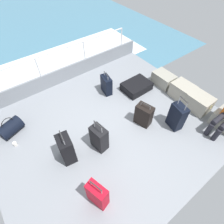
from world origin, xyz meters
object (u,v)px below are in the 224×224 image
object	(u,v)px
suitcase_4	(106,85)
cargo_crate_0	(163,79)
suitcase_3	(136,86)
suitcase_5	(98,195)
suitcase_1	(177,117)
paper_cup	(15,144)
suitcase_2	(66,149)
cargo_crate_1	(182,91)
duffel_bag	(11,128)
cargo_crate_2	(199,103)
suitcase_0	(99,138)
suitcase_6	(144,115)

from	to	relation	value
suitcase_4	cargo_crate_0	bearing A→B (deg)	64.94
suitcase_3	suitcase_5	size ratio (longest dim) A/B	1.04
suitcase_1	paper_cup	size ratio (longest dim) A/B	8.84
suitcase_5	paper_cup	distance (m)	2.20
cargo_crate_0	suitcase_2	distance (m)	3.35
cargo_crate_0	cargo_crate_1	world-z (taller)	cargo_crate_1
duffel_bag	cargo_crate_2	bearing A→B (deg)	62.31
suitcase_3	duffel_bag	bearing A→B (deg)	-100.75
suitcase_0	cargo_crate_2	bearing A→B (deg)	77.21
cargo_crate_2	paper_cup	distance (m)	4.46
duffel_bag	cargo_crate_0	bearing A→B (deg)	77.46
suitcase_3	paper_cup	xyz separation A→B (m)	(-0.23, -3.35, -0.07)
paper_cup	suitcase_5	bearing A→B (deg)	22.06
cargo_crate_1	cargo_crate_2	bearing A→B (deg)	-2.45
suitcase_5	paper_cup	bearing A→B (deg)	-157.94
suitcase_1	cargo_crate_2	bearing A→B (deg)	89.92
cargo_crate_1	paper_cup	xyz separation A→B (m)	(-1.17, -4.13, -0.16)
suitcase_2	suitcase_5	xyz separation A→B (m)	(1.06, 0.01, -0.03)
cargo_crate_0	suitcase_4	size ratio (longest dim) A/B	1.02
suitcase_0	suitcase_2	bearing A→B (deg)	-103.99
cargo_crate_1	suitcase_3	size ratio (longest dim) A/B	0.76
duffel_bag	cargo_crate_1	bearing A→B (deg)	68.96
suitcase_4	suitcase_6	world-z (taller)	suitcase_6
suitcase_2	suitcase_6	distance (m)	1.87
suitcase_6	paper_cup	xyz separation A→B (m)	(-1.21, -2.66, -0.22)
suitcase_2	suitcase_3	size ratio (longest dim) A/B	1.05
cargo_crate_0	suitcase_4	bearing A→B (deg)	-115.06
cargo_crate_0	suitcase_3	size ratio (longest dim) A/B	0.84
suitcase_4	suitcase_6	distance (m)	1.41
duffel_bag	suitcase_5	bearing A→B (deg)	17.28
duffel_bag	suitcase_2	bearing A→B (deg)	28.59
cargo_crate_0	suitcase_0	size ratio (longest dim) A/B	0.82
cargo_crate_1	suitcase_1	distance (m)	1.10
cargo_crate_0	suitcase_1	distance (m)	1.54
suitcase_2	suitcase_6	world-z (taller)	suitcase_2
suitcase_2	suitcase_5	world-z (taller)	suitcase_2
cargo_crate_0	cargo_crate_2	size ratio (longest dim) A/B	1.10
cargo_crate_2	suitcase_0	bearing A→B (deg)	-102.79
cargo_crate_2	suitcase_5	world-z (taller)	suitcase_5
suitcase_2	duffel_bag	distance (m)	1.55
cargo_crate_0	suitcase_5	world-z (taller)	suitcase_5
suitcase_0	suitcase_1	bearing A→B (deg)	70.85
cargo_crate_0	paper_cup	distance (m)	4.16
cargo_crate_0	suitcase_4	xyz separation A→B (m)	(-0.71, -1.52, 0.08)
suitcase_0	suitcase_6	size ratio (longest dim) A/B	1.24
suitcase_2	cargo_crate_1	bearing A→B (deg)	86.44
suitcase_6	suitcase_0	bearing A→B (deg)	-93.93
suitcase_2	suitcase_4	world-z (taller)	suitcase_2
suitcase_2	suitcase_1	bearing A→B (deg)	72.25
suitcase_0	suitcase_5	bearing A→B (deg)	-35.66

